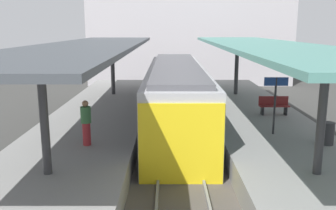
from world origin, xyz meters
TOP-DOWN VIEW (x-y plane):
  - ground_plane at (0.00, 0.00)m, footprint 80.00×80.00m
  - platform_left at (-3.80, 0.00)m, footprint 4.40×28.00m
  - platform_right at (3.80, 0.00)m, footprint 4.40×28.00m
  - track_ballast at (0.00, 0.00)m, footprint 3.20×28.00m
  - rail_near_side at (-0.72, 0.00)m, footprint 0.08×28.00m
  - rail_far_side at (0.72, 0.00)m, footprint 0.08×28.00m
  - commuter_train at (0.00, 3.27)m, footprint 2.78×14.26m
  - canopy_left at (-3.80, 1.40)m, footprint 4.18×21.00m
  - canopy_right at (3.80, 1.40)m, footprint 4.18×21.00m
  - platform_bench at (4.60, 2.25)m, footprint 1.40×0.41m
  - platform_sign at (3.67, -0.98)m, footprint 0.90×0.08m
  - litter_bin at (5.20, -2.28)m, footprint 0.44×0.44m
  - passenger_near_bench at (-3.25, -2.35)m, footprint 0.36×0.36m
  - station_building_backdrop at (1.54, 20.00)m, footprint 18.00×6.00m

SIDE VIEW (x-z plane):
  - ground_plane at x=0.00m, z-range 0.00..0.00m
  - track_ballast at x=0.00m, z-range 0.00..0.20m
  - rail_near_side at x=-0.72m, z-range 0.20..0.34m
  - rail_far_side at x=0.72m, z-range 0.20..0.34m
  - platform_left at x=-3.80m, z-range 0.00..1.00m
  - platform_right at x=3.80m, z-range 0.00..1.00m
  - litter_bin at x=5.20m, z-range 1.00..1.80m
  - platform_bench at x=4.60m, z-range 1.03..1.89m
  - commuter_train at x=0.00m, z-range 0.18..3.28m
  - passenger_near_bench at x=-3.25m, z-range 1.03..2.62m
  - platform_sign at x=3.67m, z-range 1.52..3.73m
  - canopy_left at x=-3.80m, z-range 2.55..5.91m
  - canopy_right at x=3.80m, z-range 2.56..5.93m
  - station_building_backdrop at x=1.54m, z-range 0.00..11.00m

